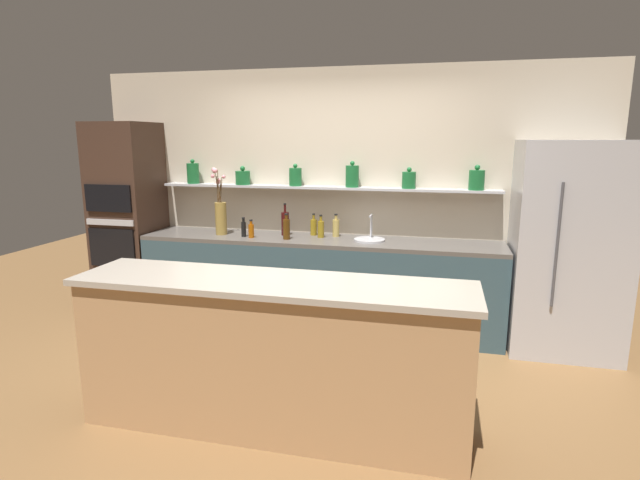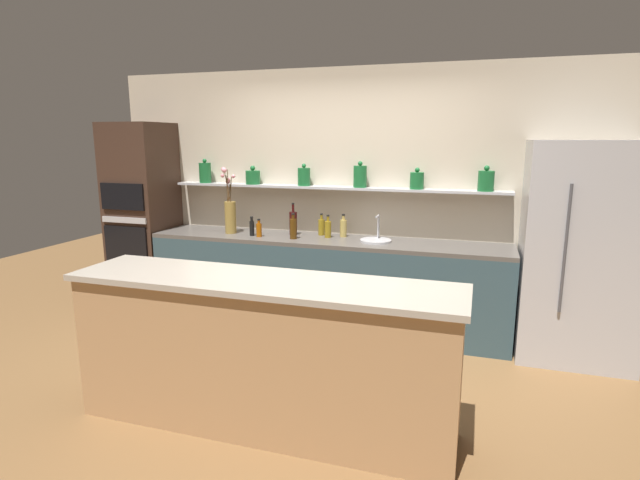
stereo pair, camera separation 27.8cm
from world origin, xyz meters
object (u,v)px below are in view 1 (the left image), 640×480
Objects in this scene: bottle_oil_0 at (314,227)px; bottle_sauce_4 at (244,228)px; bottle_spirit_2 at (286,229)px; bottle_spirit_6 at (336,227)px; flower_vase at (221,214)px; oven_tower at (129,219)px; sink_fixture at (370,238)px; bottle_wine_5 at (285,223)px; refrigerator at (568,249)px; bottle_oil_3 at (321,229)px; bottle_sauce_1 at (251,230)px.

bottle_sauce_4 is (-0.67, -0.25, -0.00)m from bottle_oil_0.
bottle_spirit_6 is (0.44, 0.25, -0.01)m from bottle_spirit_2.
flower_vase is at bearing 173.51° from bottle_spirit_2.
oven_tower is at bearing 178.67° from flower_vase.
sink_fixture is (1.55, 0.04, -0.19)m from flower_vase.
bottle_wine_5 is at bearing 10.19° from flower_vase.
bottle_wine_5 is (-2.66, 0.13, 0.10)m from refrigerator.
bottle_oil_3 reaches higher than bottle_sauce_4.
flower_vase reaches higher than bottle_oil_3.
bottle_oil_0 is at bearing 52.94° from bottle_spirit_2.
bottle_wine_5 reaches higher than bottle_sauce_1.
refrigerator is at bearing 1.62° from bottle_spirit_2.
bottle_sauce_4 reaches higher than bottle_sauce_1.
refrigerator is 2.58m from bottle_spirit_2.
sink_fixture reaches higher than bottle_sauce_4.
bottle_oil_0 is (0.95, 0.19, -0.13)m from flower_vase.
bottle_spirit_6 is at bearing 5.57° from bottle_wine_5.
oven_tower reaches higher than bottle_oil_3.
oven_tower is 1.77m from bottle_wine_5.
oven_tower is 2.99× the size of flower_vase.
sink_fixture is 0.51m from bottle_oil_3.
bottle_spirit_2 is (1.84, -0.11, -0.01)m from oven_tower.
bottle_spirit_6 is (0.81, 0.26, 0.02)m from bottle_sauce_1.
bottle_oil_0 is at bearing 25.98° from bottle_sauce_1.
bottle_oil_3 is (-0.50, 0.05, 0.07)m from sink_fixture.
bottle_sauce_4 is 0.93m from bottle_spirit_6.
sink_fixture is 1.65× the size of bottle_sauce_1.
bottle_spirit_6 is at bearing 17.81° from bottle_sauce_1.
refrigerator is at bearing -2.43° from bottle_oil_3.
refrigerator is 2.38m from bottle_oil_0.
refrigerator is 0.91× the size of oven_tower.
bottle_sauce_4 is 0.43m from bottle_wine_5.
bottle_wine_5 is at bearing 175.06° from bottle_oil_3.
bottle_wine_5 is 0.52m from bottle_spirit_6.
bottle_oil_3 is at bearing 14.61° from bottle_sauce_1.
bottle_spirit_6 is (0.13, 0.08, 0.00)m from bottle_oil_3.
bottle_spirit_2 is 0.35m from bottle_oil_3.
refrigerator reaches higher than bottle_spirit_2.
oven_tower is 2.29m from bottle_spirit_6.
oven_tower is 8.91× the size of bottle_spirit_6.
bottle_wine_5 reaches higher than bottle_sauce_4.
bottle_sauce_4 is at bearing 160.74° from bottle_sauce_1.
flower_vase is at bearing -175.33° from bottle_oil_3.
flower_vase reaches higher than bottle_spirit_2.
bottle_oil_3 is at bearing 1.60° from oven_tower.
oven_tower reaches higher than sink_fixture.
oven_tower is 1.11m from flower_vase.
bottle_spirit_2 is at bearing -151.16° from bottle_oil_3.
bottle_sauce_4 is 0.85× the size of bottle_spirit_6.
oven_tower is 10.44× the size of bottle_sauce_4.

